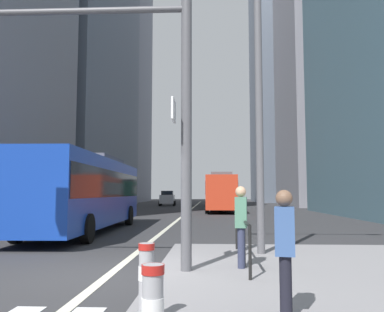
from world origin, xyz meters
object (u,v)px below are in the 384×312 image
car_receding_near (225,199)px  pedestrian_walking (241,222)px  traffic_signal_gantry (103,79)px  bollard_left (146,278)px  street_lamp_post (258,57)px  pedestrian_far (285,247)px  city_bus_red_distant (219,192)px  car_oncoming_mid (167,198)px  city_bus_red_receding (222,191)px  city_bus_blue_oncoming (86,189)px

car_receding_near → pedestrian_walking: bearing=-91.3°
traffic_signal_gantry → pedestrian_walking: (2.87, 0.40, -2.99)m
traffic_signal_gantry → bollard_left: 4.94m
street_lamp_post → pedestrian_far: size_ratio=5.06×
city_bus_red_distant → car_oncoming_mid: 7.04m
traffic_signal_gantry → pedestrian_walking: bearing=8.0°
car_receding_near → city_bus_red_distant: bearing=93.3°
bollard_left → pedestrian_walking: pedestrian_walking is taller
traffic_signal_gantry → pedestrian_walking: traffic_signal_gantry is taller
city_bus_red_receding → city_bus_red_distant: (0.07, 18.08, 0.00)m
city_bus_blue_oncoming → city_bus_red_receding: (6.38, 19.39, -0.00)m
city_bus_red_distant → car_oncoming_mid: (-6.78, -1.71, -0.85)m
pedestrian_far → street_lamp_post: bearing=86.4°
traffic_signal_gantry → street_lamp_post: (3.51, 2.37, 1.21)m
car_receding_near → bollard_left: 41.55m
car_receding_near → street_lamp_post: size_ratio=0.54×
car_oncoming_mid → bollard_left: (5.00, -48.29, -0.32)m
city_bus_blue_oncoming → car_receding_near: (6.94, 28.96, -0.85)m
car_oncoming_mid → car_receding_near: bearing=-43.1°
traffic_signal_gantry → city_bus_red_distant: bearing=86.0°
city_bus_blue_oncoming → city_bus_red_distant: size_ratio=1.04×
car_oncoming_mid → car_receding_near: size_ratio=0.99×
city_bus_red_distant → bollard_left: bearing=-92.0°
city_bus_red_distant → street_lamp_post: size_ratio=1.47×
traffic_signal_gantry → street_lamp_post: size_ratio=0.75×
city_bus_blue_oncoming → city_bus_red_receding: 20.41m
city_bus_red_receding → car_receding_near: bearing=86.6°
city_bus_red_distant → city_bus_red_receding: bearing=-90.2°
car_receding_near → traffic_signal_gantry: traffic_signal_gantry is taller
car_oncoming_mid → pedestrian_walking: size_ratio=2.54×
city_bus_blue_oncoming → bollard_left: size_ratio=13.05×
car_oncoming_mid → traffic_signal_gantry: traffic_signal_gantry is taller
car_receding_near → city_bus_blue_oncoming: bearing=-103.5°
city_bus_blue_oncoming → car_oncoming_mid: (-0.33, 35.76, -0.85)m
city_bus_blue_oncoming → pedestrian_walking: size_ratio=7.26×
city_bus_red_receding → pedestrian_walking: size_ratio=6.63×
city_bus_red_distant → pedestrian_walking: 46.34m
city_bus_red_distant → bollard_left: size_ratio=12.56×
city_bus_blue_oncoming → street_lamp_post: 10.22m
car_oncoming_mid → pedestrian_walking: bearing=-81.8°
city_bus_red_receding → pedestrian_far: 31.68m
city_bus_red_distant → pedestrian_far: size_ratio=7.43×
car_receding_near → street_lamp_post: 36.11m
city_bus_red_receding → car_receding_near: (0.57, 9.57, -0.85)m
city_bus_blue_oncoming → car_receding_near: 29.79m
car_oncoming_mid → bollard_left: size_ratio=4.57×
car_oncoming_mid → city_bus_blue_oncoming: bearing=-89.5°
city_bus_blue_oncoming → pedestrian_walking: (6.07, -8.87, -0.76)m
bollard_left → pedestrian_far: size_ratio=0.59×
city_bus_red_receding → city_bus_red_distant: same height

